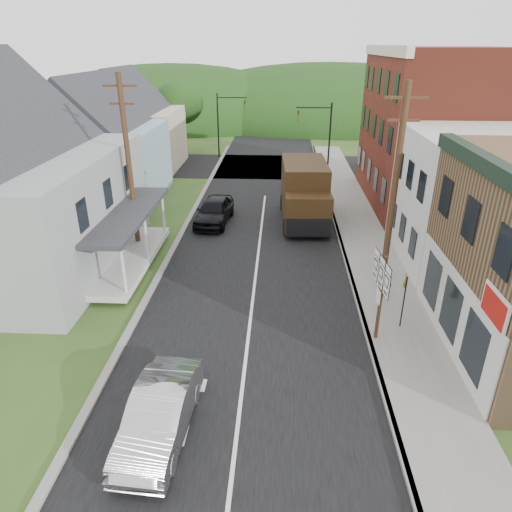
# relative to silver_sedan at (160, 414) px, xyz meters

# --- Properties ---
(ground) EXTENTS (120.00, 120.00, 0.00)m
(ground) POSITION_rel_silver_sedan_xyz_m (2.15, 4.65, -0.73)
(ground) COLOR #2D4719
(ground) RESTS_ON ground
(road) EXTENTS (9.00, 90.00, 0.02)m
(road) POSITION_rel_silver_sedan_xyz_m (2.15, 14.65, -0.73)
(road) COLOR black
(road) RESTS_ON ground
(cross_road) EXTENTS (60.00, 9.00, 0.02)m
(cross_road) POSITION_rel_silver_sedan_xyz_m (2.15, 31.65, -0.73)
(cross_road) COLOR black
(cross_road) RESTS_ON ground
(sidewalk_right) EXTENTS (2.80, 55.00, 0.15)m
(sidewalk_right) POSITION_rel_silver_sedan_xyz_m (8.05, 12.65, -0.65)
(sidewalk_right) COLOR slate
(sidewalk_right) RESTS_ON ground
(curb_right) EXTENTS (0.20, 55.00, 0.15)m
(curb_right) POSITION_rel_silver_sedan_xyz_m (6.70, 12.65, -0.65)
(curb_right) COLOR slate
(curb_right) RESTS_ON ground
(curb_left) EXTENTS (0.30, 55.00, 0.12)m
(curb_left) POSITION_rel_silver_sedan_xyz_m (-2.50, 12.65, -0.67)
(curb_left) COLOR slate
(curb_left) RESTS_ON ground
(storefront_white) EXTENTS (8.00, 7.00, 6.50)m
(storefront_white) POSITION_rel_silver_sedan_xyz_m (13.45, 12.15, 2.52)
(storefront_white) COLOR silver
(storefront_white) RESTS_ON ground
(storefront_red) EXTENTS (8.00, 12.00, 10.00)m
(storefront_red) POSITION_rel_silver_sedan_xyz_m (13.45, 21.65, 4.27)
(storefront_red) COLOR maroon
(storefront_red) RESTS_ON ground
(house_gray) EXTENTS (10.20, 12.24, 8.35)m
(house_gray) POSITION_rel_silver_sedan_xyz_m (-9.85, 10.65, 3.51)
(house_gray) COLOR #919496
(house_gray) RESTS_ON ground
(house_blue) EXTENTS (7.14, 8.16, 7.28)m
(house_blue) POSITION_rel_silver_sedan_xyz_m (-8.85, 21.65, 2.96)
(house_blue) COLOR #83A1B2
(house_blue) RESTS_ON ground
(house_cream) EXTENTS (7.14, 8.16, 7.28)m
(house_cream) POSITION_rel_silver_sedan_xyz_m (-9.35, 30.65, 2.96)
(house_cream) COLOR beige
(house_cream) RESTS_ON ground
(utility_pole_right) EXTENTS (1.60, 0.26, 9.00)m
(utility_pole_right) POSITION_rel_silver_sedan_xyz_m (7.75, 8.15, 3.93)
(utility_pole_right) COLOR #472D19
(utility_pole_right) RESTS_ON ground
(utility_pole_left) EXTENTS (1.60, 0.26, 9.00)m
(utility_pole_left) POSITION_rel_silver_sedan_xyz_m (-4.35, 12.65, 3.93)
(utility_pole_left) COLOR #472D19
(utility_pole_left) RESTS_ON ground
(traffic_signal_right) EXTENTS (2.87, 0.20, 6.00)m
(traffic_signal_right) POSITION_rel_silver_sedan_xyz_m (6.45, 28.15, 3.03)
(traffic_signal_right) COLOR black
(traffic_signal_right) RESTS_ON ground
(traffic_signal_left) EXTENTS (2.87, 0.20, 6.00)m
(traffic_signal_left) POSITION_rel_silver_sedan_xyz_m (-2.15, 35.15, 3.03)
(traffic_signal_left) COLOR black
(traffic_signal_left) RESTS_ON ground
(tree_left_c) EXTENTS (5.80, 5.80, 8.41)m
(tree_left_c) POSITION_rel_silver_sedan_xyz_m (-16.85, 24.65, 5.21)
(tree_left_c) COLOR #382616
(tree_left_c) RESTS_ON ground
(tree_left_d) EXTENTS (4.80, 4.80, 6.94)m
(tree_left_d) POSITION_rel_silver_sedan_xyz_m (-6.85, 36.65, 4.16)
(tree_left_d) COLOR #382616
(tree_left_d) RESTS_ON ground
(forested_ridge) EXTENTS (90.00, 30.00, 16.00)m
(forested_ridge) POSITION_rel_silver_sedan_xyz_m (2.15, 59.65, -0.73)
(forested_ridge) COLOR black
(forested_ridge) RESTS_ON ground
(silver_sedan) EXTENTS (1.80, 4.50, 1.46)m
(silver_sedan) POSITION_rel_silver_sedan_xyz_m (0.00, 0.00, 0.00)
(silver_sedan) COLOR #ACACB0
(silver_sedan) RESTS_ON ground
(dark_sedan) EXTENTS (2.30, 4.82, 1.59)m
(dark_sedan) POSITION_rel_silver_sedan_xyz_m (-0.80, 16.99, 0.07)
(dark_sedan) COLOR black
(dark_sedan) RESTS_ON ground
(delivery_van) EXTENTS (2.94, 6.62, 3.65)m
(delivery_van) POSITION_rel_silver_sedan_xyz_m (4.74, 17.55, 1.12)
(delivery_van) COLOR black
(delivery_van) RESTS_ON ground
(route_sign_cluster) EXTENTS (0.25, 1.92, 3.37)m
(route_sign_cluster) POSITION_rel_silver_sedan_xyz_m (6.90, 4.91, 1.60)
(route_sign_cluster) COLOR #472D19
(route_sign_cluster) RESTS_ON sidewalk_right
(warning_sign) EXTENTS (0.28, 0.59, 2.32)m
(warning_sign) POSITION_rel_silver_sedan_xyz_m (8.02, 5.71, 0.91)
(warning_sign) COLOR black
(warning_sign) RESTS_ON sidewalk_right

